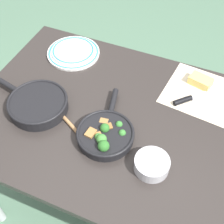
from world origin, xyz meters
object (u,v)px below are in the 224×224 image
(dinner_plate_stack, at_px, (73,52))
(cheese_block, at_px, (201,81))
(skillet_eggs, at_px, (38,104))
(grater_knife, at_px, (191,98))
(skillet_broccoli, at_px, (105,134))
(prep_bowl_steel, at_px, (152,164))
(wooden_spoon, at_px, (65,118))

(dinner_plate_stack, bearing_deg, cheese_block, 3.29)
(skillet_eggs, relative_size, grater_knife, 1.94)
(grater_knife, bearing_deg, skillet_eggs, 161.17)
(skillet_broccoli, distance_m, prep_bowl_steel, 0.22)
(grater_knife, distance_m, cheese_block, 0.11)
(skillet_eggs, distance_m, dinner_plate_stack, 0.38)
(wooden_spoon, xyz_separation_m, dinner_plate_stack, (-0.16, 0.39, 0.00))
(grater_knife, xyz_separation_m, cheese_block, (0.01, 0.11, 0.01))
(wooden_spoon, relative_size, dinner_plate_stack, 1.21)
(grater_knife, height_order, dinner_plate_stack, dinner_plate_stack)
(skillet_broccoli, height_order, prep_bowl_steel, skillet_broccoli)
(skillet_broccoli, distance_m, dinner_plate_stack, 0.54)
(wooden_spoon, xyz_separation_m, cheese_block, (0.46, 0.42, 0.01))
(skillet_eggs, height_order, wooden_spoon, skillet_eggs)
(skillet_broccoli, relative_size, skillet_eggs, 0.91)
(wooden_spoon, height_order, dinner_plate_stack, dinner_plate_stack)
(wooden_spoon, height_order, cheese_block, cheese_block)
(prep_bowl_steel, bearing_deg, skillet_eggs, 170.88)
(grater_knife, xyz_separation_m, prep_bowl_steel, (-0.05, -0.39, 0.02))
(skillet_broccoli, bearing_deg, cheese_block, -44.89)
(dinner_plate_stack, bearing_deg, grater_knife, -6.63)
(skillet_eggs, xyz_separation_m, cheese_block, (0.60, 0.41, -0.01))
(grater_knife, height_order, cheese_block, cheese_block)
(grater_knife, distance_m, prep_bowl_steel, 0.39)
(grater_knife, bearing_deg, cheese_block, 36.46)
(skillet_eggs, relative_size, cheese_block, 3.45)
(skillet_broccoli, distance_m, wooden_spoon, 0.19)
(wooden_spoon, bearing_deg, dinner_plate_stack, -39.02)
(cheese_block, relative_size, prep_bowl_steel, 0.87)
(wooden_spoon, xyz_separation_m, grater_knife, (0.45, 0.32, 0.00))
(skillet_eggs, xyz_separation_m, grater_knife, (0.58, 0.31, -0.02))
(prep_bowl_steel, bearing_deg, wooden_spoon, 169.31)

